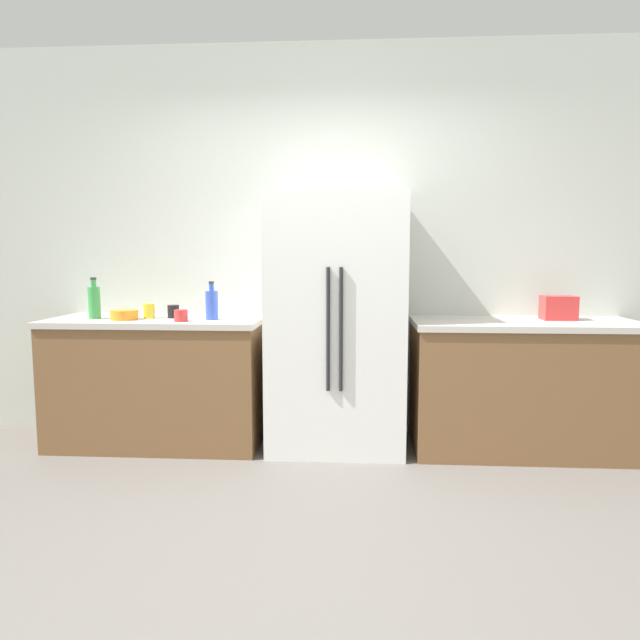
% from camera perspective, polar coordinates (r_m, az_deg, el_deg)
% --- Properties ---
extents(ground_plane, '(10.71, 10.71, 0.00)m').
position_cam_1_polar(ground_plane, '(2.83, -1.31, -21.32)').
color(ground_plane, slate).
extents(kitchen_back_panel, '(5.36, 0.10, 2.82)m').
position_cam_1_polar(kitchen_back_panel, '(4.25, 0.71, 7.69)').
color(kitchen_back_panel, silver).
rests_on(kitchen_back_panel, ground_plane).
extents(counter_left, '(1.47, 0.68, 0.89)m').
position_cam_1_polar(counter_left, '(4.19, -15.80, -5.84)').
color(counter_left, brown).
rests_on(counter_left, ground_plane).
extents(counter_right, '(1.49, 0.68, 0.89)m').
position_cam_1_polar(counter_right, '(4.11, 19.60, -6.21)').
color(counter_right, brown).
rests_on(counter_right, ground_plane).
extents(refrigerator, '(0.91, 0.67, 1.72)m').
position_cam_1_polar(refrigerator, '(3.88, 1.65, -0.33)').
color(refrigerator, white).
rests_on(refrigerator, ground_plane).
extents(toaster, '(0.22, 0.15, 0.16)m').
position_cam_1_polar(toaster, '(4.18, 22.70, 1.13)').
color(toaster, red).
rests_on(toaster, counter_right).
extents(bottle_a, '(0.08, 0.08, 0.28)m').
position_cam_1_polar(bottle_a, '(4.22, -21.61, 1.72)').
color(bottle_a, green).
rests_on(bottle_a, counter_left).
extents(bottle_b, '(0.08, 0.08, 0.26)m').
position_cam_1_polar(bottle_b, '(3.93, -10.76, 1.55)').
color(bottle_b, blue).
rests_on(bottle_b, counter_left).
extents(cup_a, '(0.08, 0.08, 0.10)m').
position_cam_1_polar(cup_a, '(4.12, -16.69, 0.88)').
color(cup_a, yellow).
rests_on(cup_a, counter_left).
extents(cup_b, '(0.09, 0.09, 0.09)m').
position_cam_1_polar(cup_b, '(4.10, -8.95, 0.96)').
color(cup_b, white).
rests_on(cup_b, counter_left).
extents(cup_c, '(0.09, 0.09, 0.08)m').
position_cam_1_polar(cup_c, '(3.87, -13.72, 0.43)').
color(cup_c, red).
rests_on(cup_c, counter_left).
extents(cup_d, '(0.08, 0.08, 0.09)m').
position_cam_1_polar(cup_d, '(4.10, -14.43, 0.83)').
color(cup_d, black).
rests_on(cup_d, counter_left).
extents(bowl_a, '(0.18, 0.18, 0.07)m').
position_cam_1_polar(bowl_a, '(4.09, -18.95, 0.49)').
color(bowl_a, orange).
rests_on(bowl_a, counter_left).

